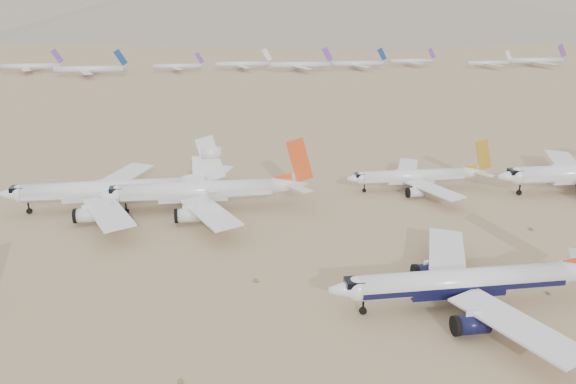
% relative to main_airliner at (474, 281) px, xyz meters
% --- Properties ---
extents(ground, '(7000.00, 7000.00, 0.00)m').
position_rel_main_airliner_xyz_m(ground, '(-7.94, 0.34, -5.02)').
color(ground, '#907454').
rests_on(ground, ground).
extents(main_airliner, '(51.70, 50.50, 18.25)m').
position_rel_main_airliner_xyz_m(main_airliner, '(0.00, 0.00, 0.00)').
color(main_airliner, silver).
rests_on(main_airliner, ground).
extents(row2_gold_tail, '(41.15, 40.25, 14.65)m').
position_rel_main_airliner_xyz_m(row2_gold_tail, '(13.65, 63.88, -0.92)').
color(row2_gold_tail, silver).
rests_on(row2_gold_tail, ground).
extents(row2_orange_tail, '(53.01, 51.85, 18.91)m').
position_rel_main_airliner_xyz_m(row2_orange_tail, '(-47.65, 56.04, 0.29)').
color(row2_orange_tail, silver).
rests_on(row2_orange_tail, ground).
extents(row2_white_trijet, '(54.94, 53.70, 19.47)m').
position_rel_main_airliner_xyz_m(row2_white_trijet, '(-71.18, 59.78, 0.62)').
color(row2_white_trijet, silver).
rests_on(row2_white_trijet, ground).
extents(distant_storage_row, '(524.05, 69.35, 16.12)m').
position_rel_main_airliner_xyz_m(distant_storage_row, '(-20.94, 342.80, -0.51)').
color(distant_storage_row, silver).
rests_on(distant_storage_row, ground).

